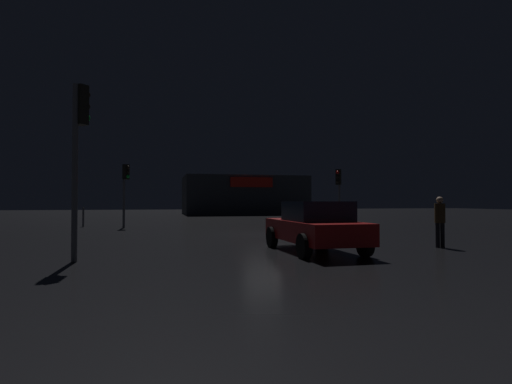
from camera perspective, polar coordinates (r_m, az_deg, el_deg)
ground_plane at (r=19.25m, az=2.06°, el=-5.92°), size 120.00×120.00×0.00m
store_building at (r=49.18m, az=-1.75°, el=-0.48°), size 14.17×8.63×4.51m
traffic_signal_main at (r=27.57m, az=11.46°, el=1.02°), size 0.42×0.42×3.67m
traffic_signal_cross_left at (r=25.17m, az=-17.77°, el=1.32°), size 0.42×0.42×3.72m
traffic_signal_cross_right at (r=11.62m, az=-23.50°, el=7.10°), size 0.42×0.42×4.58m
car_near at (r=12.68m, az=8.22°, el=-4.73°), size 2.13×4.43×1.55m
pedestrian at (r=15.01m, az=24.28°, el=-3.31°), size 0.42×0.42×1.70m
bollard_kerb_a at (r=27.05m, az=-22.97°, el=-3.23°), size 0.12×0.12×1.19m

